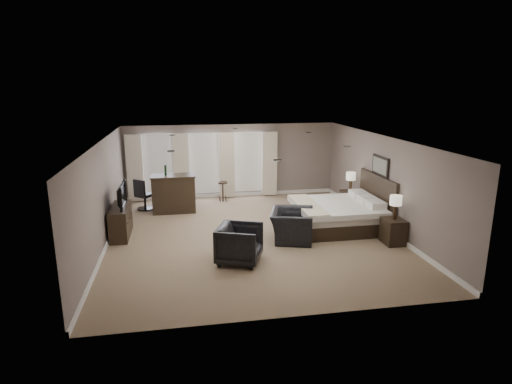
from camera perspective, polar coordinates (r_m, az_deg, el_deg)
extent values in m
cube|color=#7A654E|center=(11.64, -0.62, -5.78)|extent=(7.60, 8.60, 0.04)
cube|color=silver|center=(11.02, -0.66, 7.02)|extent=(7.60, 8.60, 0.04)
cube|color=slate|center=(15.38, -3.29, 4.17)|extent=(7.50, 0.04, 2.60)
cube|color=slate|center=(7.29, 4.97, -7.42)|extent=(7.50, 0.04, 2.60)
cube|color=slate|center=(11.28, -19.77, -0.38)|extent=(0.04, 8.50, 2.60)
cube|color=slate|center=(12.43, 16.67, 1.16)|extent=(0.04, 8.50, 2.60)
cube|color=silver|center=(15.24, -13.02, 3.54)|extent=(1.15, 0.04, 2.05)
cube|color=silver|center=(15.24, -7.00, 3.81)|extent=(1.15, 0.04, 2.05)
cube|color=silver|center=(15.41, -1.04, 4.02)|extent=(1.15, 0.04, 2.05)
cube|color=beige|center=(15.20, -15.85, 3.06)|extent=(0.55, 0.12, 2.30)
cube|color=beige|center=(15.12, -9.99, 3.34)|extent=(0.55, 0.12, 2.30)
cube|color=beige|center=(15.20, -3.95, 3.58)|extent=(0.55, 0.12, 2.30)
cube|color=beige|center=(15.44, 1.79, 3.78)|extent=(0.55, 0.12, 2.30)
cube|color=silver|center=(12.27, 11.17, -1.37)|extent=(2.33, 2.22, 1.48)
cube|color=black|center=(11.50, 17.84, -5.02)|extent=(0.49, 0.60, 0.65)
cube|color=black|center=(14.00, 12.36, -1.23)|extent=(0.50, 0.61, 0.66)
cube|color=beige|center=(11.32, 18.08, -1.98)|extent=(0.30, 0.30, 0.62)
cube|color=beige|center=(13.85, 12.50, 1.32)|extent=(0.30, 0.30, 0.62)
cube|color=slate|center=(12.50, 16.20, 3.37)|extent=(0.04, 0.96, 0.56)
cube|color=black|center=(12.02, -17.58, -3.76)|extent=(0.45, 1.41, 0.82)
imported|color=black|center=(11.88, -17.76, -1.55)|extent=(0.63, 1.09, 0.14)
imported|color=black|center=(11.19, 4.80, -3.78)|extent=(1.12, 1.40, 1.06)
imported|color=black|center=(9.80, -2.20, -6.69)|extent=(1.17, 1.20, 0.97)
cube|color=black|center=(13.81, -10.90, -0.19)|extent=(1.39, 0.72, 1.21)
cube|color=black|center=(14.19, -12.00, -0.69)|extent=(0.49, 0.49, 0.81)
cube|color=black|center=(14.87, -4.44, 0.06)|extent=(0.36, 0.36, 0.70)
cube|color=black|center=(14.29, -14.63, -0.27)|extent=(0.74, 0.74, 1.03)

